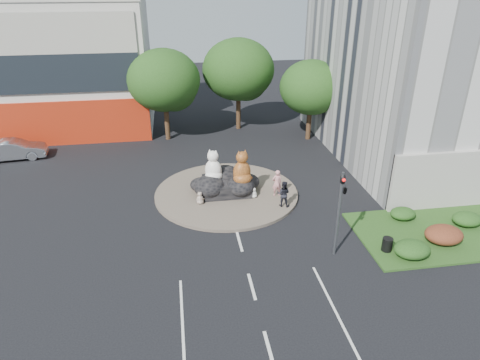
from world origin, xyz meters
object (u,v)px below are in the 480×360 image
object	(u,v)px
pedestrian_dark	(283,194)
cat_tabby	(242,166)
parked_car	(14,150)
litter_bin	(387,244)
cat_white	(213,165)
kitten_white	(254,192)
kitten_calico	(200,197)
pedestrian_pink	(277,183)

from	to	relation	value
pedestrian_dark	cat_tabby	bearing A→B (deg)	-18.20
pedestrian_dark	parked_car	distance (m)	23.24
litter_bin	pedestrian_dark	bearing A→B (deg)	128.27
pedestrian_dark	cat_white	bearing A→B (deg)	-10.53
kitten_white	parked_car	distance (m)	21.06
cat_white	cat_tabby	size ratio (longest dim) A/B	0.95
kitten_white	parked_car	xyz separation A→B (m)	(-18.44, 10.17, 0.27)
cat_white	pedestrian_dark	world-z (taller)	cat_white
kitten_calico	kitten_white	size ratio (longest dim) A/B	1.19
kitten_white	pedestrian_dark	bearing A→B (deg)	-55.04
cat_tabby	parked_car	world-z (taller)	cat_tabby
pedestrian_pink	parked_car	bearing A→B (deg)	-33.50
cat_white	kitten_white	xyz separation A→B (m)	(2.62, -1.32, -1.66)
cat_tabby	pedestrian_pink	xyz separation A→B (m)	(2.33, -0.57, -1.14)
pedestrian_pink	kitten_calico	bearing A→B (deg)	-3.16
kitten_calico	pedestrian_pink	distance (m)	5.33
cat_white	kitten_calico	xyz separation A→B (m)	(-1.09, -1.61, -1.59)
pedestrian_pink	litter_bin	distance (m)	8.57
kitten_calico	kitten_white	world-z (taller)	kitten_calico
kitten_white	litter_bin	world-z (taller)	kitten_white
pedestrian_pink	parked_car	xyz separation A→B (m)	(-20.03, 10.14, -0.32)
kitten_white	parked_car	size ratio (longest dim) A/B	0.14
cat_tabby	pedestrian_pink	distance (m)	2.65
kitten_white	pedestrian_pink	size ratio (longest dim) A/B	0.38
kitten_calico	pedestrian_dark	distance (m)	5.53
kitten_calico	parked_car	xyz separation A→B (m)	(-14.73, 10.46, 0.20)
pedestrian_pink	litter_bin	xyz separation A→B (m)	(4.58, -7.21, -0.64)
cat_white	parked_car	bearing A→B (deg)	178.07
cat_white	kitten_white	size ratio (longest dim) A/B	3.08
kitten_white	pedestrian_dark	size ratio (longest dim) A/B	0.41
cat_white	parked_car	size ratio (longest dim) A/B	0.45
cat_white	litter_bin	distance (m)	12.35
cat_tabby	litter_bin	world-z (taller)	cat_tabby
parked_car	litter_bin	world-z (taller)	parked_car
parked_car	kitten_white	bearing A→B (deg)	-125.30
litter_bin	pedestrian_pink	bearing A→B (deg)	122.44
cat_tabby	litter_bin	xyz separation A→B (m)	(6.91, -7.78, -1.78)
parked_car	pedestrian_dark	bearing A→B (deg)	-126.50
cat_white	litter_bin	world-z (taller)	cat_white
pedestrian_pink	pedestrian_dark	xyz separation A→B (m)	(0.08, -1.51, -0.06)
cat_tabby	kitten_calico	world-z (taller)	cat_tabby
cat_white	litter_bin	size ratio (longest dim) A/B	2.88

